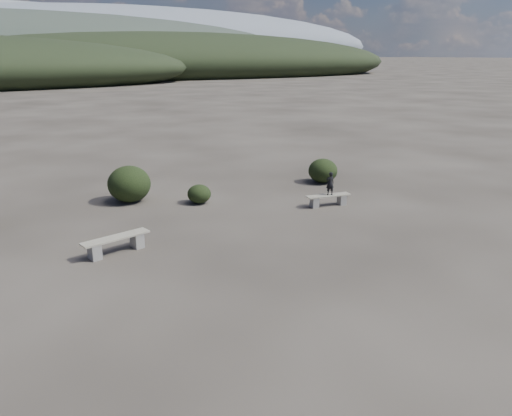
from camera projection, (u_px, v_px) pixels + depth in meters
ground at (308, 299)px, 11.13m from camera, size 1200.00×1200.00×0.00m
bench_left at (116, 243)px, 13.63m from camera, size 1.94×0.86×0.47m
bench_right at (328, 199)px, 17.87m from camera, size 1.67×0.57×0.41m
seated_person at (330, 184)px, 17.72m from camera, size 0.34×0.26×0.83m
shrub_b at (129, 184)px, 18.29m from camera, size 1.56×1.56×1.34m
shrub_c at (199, 194)px, 18.19m from camera, size 0.86×0.86×0.69m
shrub_e at (323, 171)px, 21.07m from camera, size 1.22×1.22×1.02m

